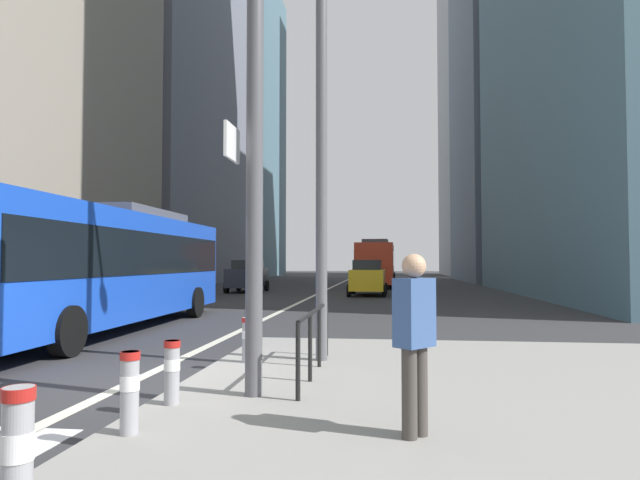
% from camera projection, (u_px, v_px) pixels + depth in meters
% --- Properties ---
extents(ground_plane, '(160.00, 160.00, 0.00)m').
position_uv_depth(ground_plane, '(310.00, 297.00, 28.28)').
color(ground_plane, '#303033').
extents(median_island, '(9.00, 10.00, 0.15)m').
position_uv_depth(median_island, '(518.00, 404.00, 6.80)').
color(median_island, gray).
rests_on(median_island, ground).
extents(lane_centre_line, '(0.20, 80.00, 0.01)m').
position_uv_depth(lane_centre_line, '(330.00, 288.00, 38.20)').
color(lane_centre_line, beige).
rests_on(lane_centre_line, ground).
extents(office_tower_left_mid, '(11.24, 22.47, 29.83)m').
position_uv_depth(office_tower_left_mid, '(160.00, 115.00, 48.66)').
color(office_tower_left_mid, slate).
rests_on(office_tower_left_mid, ground).
extents(office_tower_left_far, '(11.46, 16.95, 38.31)m').
position_uv_depth(office_tower_left_far, '(231.00, 128.00, 71.04)').
color(office_tower_left_far, slate).
rests_on(office_tower_left_far, ground).
extents(office_tower_right_mid, '(11.88, 17.11, 32.67)m').
position_uv_depth(office_tower_right_mid, '(523.00, 110.00, 52.26)').
color(office_tower_right_mid, slate).
rests_on(office_tower_right_mid, ground).
extents(office_tower_right_far, '(10.20, 18.07, 55.82)m').
position_uv_depth(office_tower_right_far, '(482.00, 70.00, 74.24)').
color(office_tower_right_far, '#9E9EA3').
rests_on(office_tower_right_far, ground).
extents(city_bus_blue_oncoming, '(2.86, 11.90, 3.40)m').
position_uv_depth(city_bus_blue_oncoming, '(106.00, 262.00, 14.58)').
color(city_bus_blue_oncoming, blue).
rests_on(city_bus_blue_oncoming, ground).
extents(city_bus_red_receding, '(2.87, 11.06, 3.40)m').
position_uv_depth(city_bus_red_receding, '(377.00, 262.00, 40.69)').
color(city_bus_red_receding, red).
rests_on(city_bus_red_receding, ground).
extents(car_oncoming_mid, '(2.07, 4.19, 1.94)m').
position_uv_depth(car_oncoming_mid, '(247.00, 276.00, 33.55)').
color(car_oncoming_mid, '#232838').
rests_on(car_oncoming_mid, ground).
extents(car_receding_near, '(2.12, 4.31, 1.94)m').
position_uv_depth(car_receding_near, '(368.00, 277.00, 30.01)').
color(car_receding_near, gold).
rests_on(car_receding_near, ground).
extents(traffic_signal_gantry, '(5.66, 0.65, 6.00)m').
position_uv_depth(traffic_signal_gantry, '(118.00, 94.00, 7.31)').
color(traffic_signal_gantry, '#515156').
rests_on(traffic_signal_gantry, median_island).
extents(street_lamp_post, '(5.50, 0.32, 8.00)m').
position_uv_depth(street_lamp_post, '(321.00, 67.00, 9.64)').
color(street_lamp_post, '#56565B').
rests_on(street_lamp_post, median_island).
extents(bollard_front, '(0.20, 0.20, 0.94)m').
position_uv_depth(bollard_front, '(17.00, 457.00, 3.31)').
color(bollard_front, '#99999E').
rests_on(bollard_front, median_island).
extents(bollard_left, '(0.20, 0.20, 0.81)m').
position_uv_depth(bollard_left, '(130.00, 388.00, 5.40)').
color(bollard_left, '#99999E').
rests_on(bollard_left, median_island).
extents(bollard_right, '(0.20, 0.20, 0.76)m').
position_uv_depth(bollard_right, '(172.00, 368.00, 6.53)').
color(bollard_right, '#99999E').
rests_on(bollard_right, median_island).
extents(bollard_back, '(0.20, 0.20, 0.75)m').
position_uv_depth(bollard_back, '(248.00, 337.00, 9.26)').
color(bollard_back, '#99999E').
rests_on(bollard_back, median_island).
extents(pedestrian_railing, '(0.06, 3.32, 0.98)m').
position_uv_depth(pedestrian_railing, '(315.00, 328.00, 8.33)').
color(pedestrian_railing, black).
rests_on(pedestrian_railing, median_island).
extents(pedestrian_waiting, '(0.43, 0.44, 1.78)m').
position_uv_depth(pedestrian_waiting, '(414.00, 334.00, 5.34)').
color(pedestrian_waiting, '#423D38').
rests_on(pedestrian_waiting, median_island).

